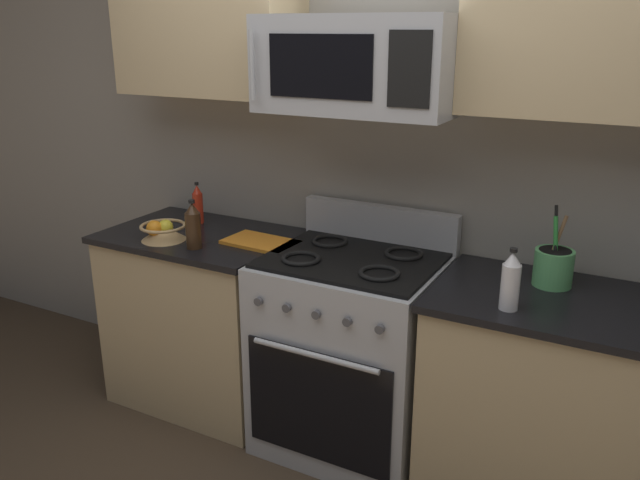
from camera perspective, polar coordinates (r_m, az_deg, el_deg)
wall_back at (r=3.05m, az=6.22°, el=7.28°), size 8.00×0.10×2.60m
counter_left at (r=3.40m, az=-10.27°, el=-6.70°), size 0.91×0.64×0.91m
range_oven at (r=2.99m, az=2.79°, el=-9.76°), size 0.76×0.68×1.09m
counter_right at (r=2.79m, az=18.53°, el=-13.34°), size 0.86×0.64×0.91m
microwave at (r=2.66m, az=3.49°, el=15.22°), size 0.80×0.44×0.38m
upper_cabinets_left at (r=3.23m, az=-9.96°, el=19.57°), size 0.90×0.34×0.80m
upper_cabinets_right at (r=2.57m, az=22.93°, el=18.85°), size 0.85×0.34×0.80m
utensil_crock at (r=2.68m, az=19.92°, el=-2.18°), size 0.15×0.15×0.32m
fruit_basket at (r=3.16m, az=-13.71°, el=0.81°), size 0.22×0.22×0.10m
cutting_board at (r=3.03m, az=-5.23°, el=-0.20°), size 0.35×0.23×0.02m
bottle_hot_sauce at (r=3.38m, az=-10.74°, el=3.10°), size 0.05×0.05×0.21m
bottle_vinegar at (r=2.40m, az=16.48°, el=-3.53°), size 0.07×0.07×0.23m
bottle_soy at (r=2.99m, az=-11.14°, el=1.21°), size 0.07×0.07×0.23m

